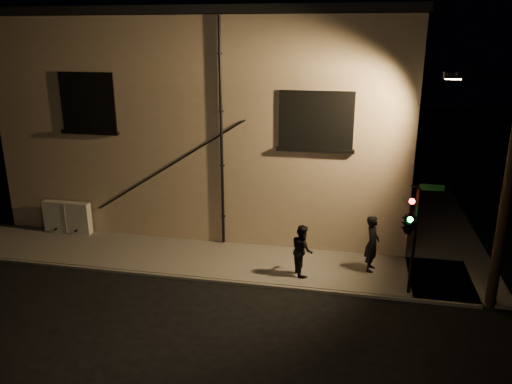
% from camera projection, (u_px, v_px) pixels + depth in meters
% --- Properties ---
extents(ground, '(90.00, 90.00, 0.00)m').
position_uv_depth(ground, '(254.00, 285.00, 16.29)').
color(ground, black).
extents(sidewalk, '(21.00, 16.00, 0.12)m').
position_uv_depth(sidewalk, '(305.00, 236.00, 20.14)').
color(sidewalk, '#625D58').
rests_on(sidewalk, ground).
extents(building, '(16.20, 12.23, 8.80)m').
position_uv_depth(building, '(231.00, 109.00, 23.94)').
color(building, tan).
rests_on(building, ground).
extents(utility_cabinet, '(1.97, 0.33, 1.30)m').
position_uv_depth(utility_cabinet, '(67.00, 217.00, 20.15)').
color(utility_cabinet, beige).
rests_on(utility_cabinet, sidewalk).
extents(pedestrian_a, '(0.57, 0.77, 1.96)m').
position_uv_depth(pedestrian_a, '(372.00, 243.00, 16.79)').
color(pedestrian_a, black).
rests_on(pedestrian_a, sidewalk).
extents(pedestrian_b, '(0.93, 1.03, 1.74)m').
position_uv_depth(pedestrian_b, '(302.00, 250.00, 16.57)').
color(pedestrian_b, black).
rests_on(pedestrian_b, sidewalk).
extents(traffic_signal, '(1.30, 2.09, 3.54)m').
position_uv_depth(traffic_signal, '(409.00, 222.00, 14.82)').
color(traffic_signal, black).
rests_on(traffic_signal, sidewalk).
extents(streetlamp_pole, '(2.03, 1.39, 7.31)m').
position_uv_depth(streetlamp_pole, '(505.00, 182.00, 13.92)').
color(streetlamp_pole, black).
rests_on(streetlamp_pole, ground).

